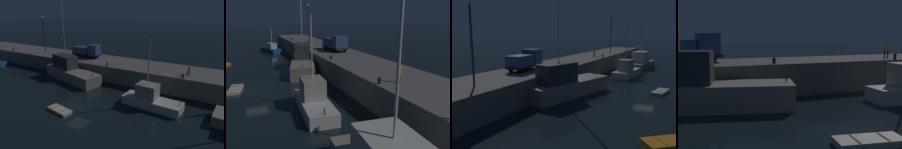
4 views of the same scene
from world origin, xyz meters
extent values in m
plane|color=black|center=(0.00, 0.00, 0.00)|extent=(320.00, 320.00, 0.00)
cube|color=slate|center=(0.00, 12.92, 1.38)|extent=(79.76, 7.40, 2.77)
cube|color=gray|center=(-7.13, 7.55, 0.91)|extent=(12.31, 6.22, 1.82)
cube|color=#33383D|center=(-9.03, 8.05, 2.94)|extent=(5.10, 3.39, 2.25)
cylinder|color=silver|center=(-8.81, 8.00, 8.76)|extent=(0.14, 0.14, 9.39)
cylinder|color=#262626|center=(-1.86, 6.13, 2.07)|extent=(0.10, 0.10, 0.50)
cylinder|color=#262626|center=(-25.52, 6.66, 1.15)|extent=(0.10, 0.10, 0.50)
cube|color=silver|center=(8.43, 4.48, 0.57)|extent=(7.64, 3.08, 1.13)
cube|color=#ADA899|center=(7.74, 4.54, 2.05)|extent=(2.69, 2.20, 1.84)
cylinder|color=silver|center=(7.71, 4.54, 5.80)|extent=(0.14, 0.14, 5.66)
cylinder|color=#262626|center=(11.85, 4.21, 1.38)|extent=(0.10, 0.10, 0.50)
cube|color=beige|center=(-0.96, -2.14, 0.17)|extent=(3.45, 1.90, 0.34)
cube|color=olive|center=(-0.25, -2.27, 0.36)|extent=(0.29, 1.20, 0.04)
cube|color=olive|center=(-1.67, -2.01, 0.36)|extent=(0.29, 1.20, 0.04)
cylinder|color=#38383D|center=(-17.73, 11.76, 6.37)|extent=(0.20, 0.20, 7.22)
sphere|color=#F9EFCC|center=(-17.73, 11.76, 10.16)|extent=(0.44, 0.44, 0.44)
cylinder|color=black|center=(-6.28, 14.19, 3.22)|extent=(0.92, 0.34, 0.90)
cylinder|color=black|center=(-6.17, 12.49, 3.22)|extent=(0.92, 0.34, 0.90)
cylinder|color=black|center=(-9.92, 13.96, 3.22)|extent=(0.92, 0.34, 0.90)
cylinder|color=black|center=(-9.81, 12.26, 3.22)|extent=(0.92, 0.34, 0.90)
cube|color=black|center=(-8.05, 13.22, 3.34)|extent=(5.81, 2.39, 0.25)
cube|color=#334C84|center=(-6.34, 13.33, 4.38)|extent=(1.95, 2.14, 1.83)
cube|color=#334C84|center=(-9.07, 13.16, 4.10)|extent=(3.43, 2.24, 1.27)
cylinder|color=black|center=(11.51, 11.35, 3.17)|extent=(0.13, 0.13, 0.81)
cylinder|color=black|center=(11.24, 11.51, 3.17)|extent=(0.13, 0.13, 0.81)
cylinder|color=yellow|center=(11.37, 11.43, 3.91)|extent=(0.43, 0.43, 0.67)
sphere|color=#8C664C|center=(11.37, 11.43, 4.37)|extent=(0.20, 0.20, 0.20)
cylinder|color=black|center=(-26.03, 10.08, 3.06)|extent=(0.28, 0.28, 0.59)
cylinder|color=black|center=(10.95, 9.65, 3.04)|extent=(0.28, 0.28, 0.55)
cylinder|color=black|center=(-1.44, 9.99, 3.01)|extent=(0.28, 0.28, 0.48)
camera|label=1|loc=(15.51, -18.21, 12.15)|focal=32.59mm
camera|label=2|loc=(28.09, -1.58, 8.81)|focal=38.52mm
camera|label=3|loc=(-33.79, -5.81, 7.77)|focal=40.86mm
camera|label=4|loc=(-9.32, -12.87, 5.08)|focal=46.85mm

